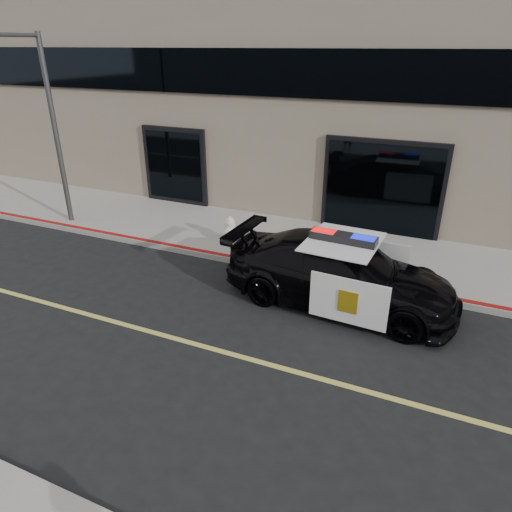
% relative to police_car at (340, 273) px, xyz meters
% --- Properties ---
extents(ground, '(120.00, 120.00, 0.00)m').
position_rel_police_car_xyz_m(ground, '(1.08, -2.65, -0.74)').
color(ground, black).
rests_on(ground, ground).
extents(sidewalk_n, '(60.00, 3.50, 0.15)m').
position_rel_police_car_xyz_m(sidewalk_n, '(1.08, 2.60, -0.67)').
color(sidewalk_n, gray).
rests_on(sidewalk_n, ground).
extents(building_n, '(60.00, 7.00, 12.00)m').
position_rel_police_car_xyz_m(building_n, '(1.08, 7.85, 5.26)').
color(building_n, '#756856').
rests_on(building_n, ground).
extents(police_car, '(2.63, 5.28, 1.66)m').
position_rel_police_car_xyz_m(police_car, '(0.00, 0.00, 0.00)').
color(police_car, black).
rests_on(police_car, ground).
extents(fire_hydrant, '(0.34, 0.47, 0.75)m').
position_rel_police_car_xyz_m(fire_hydrant, '(-3.61, 1.84, -0.24)').
color(fire_hydrant, white).
rests_on(fire_hydrant, sidewalk_n).
extents(street_light, '(0.15, 1.38, 5.43)m').
position_rel_police_car_xyz_m(street_light, '(-9.06, 1.30, 2.40)').
color(street_light, '#343434').
rests_on(street_light, sidewalk_n).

